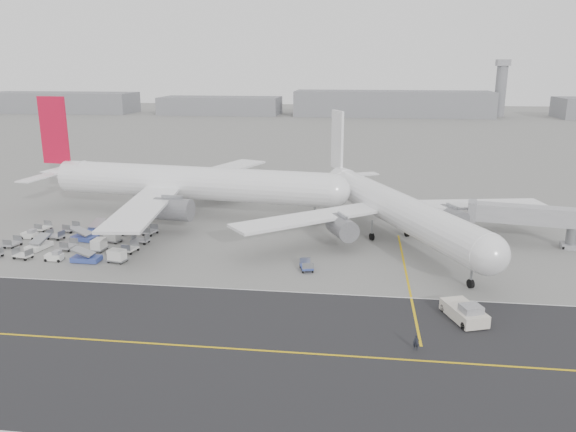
# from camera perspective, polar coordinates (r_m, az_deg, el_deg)

# --- Properties ---
(ground) EXTENTS (700.00, 700.00, 0.00)m
(ground) POSITION_cam_1_polar(r_m,az_deg,el_deg) (78.81, -10.14, -6.46)
(ground) COLOR gray
(ground) RESTS_ON ground
(taxiway) EXTENTS (220.00, 59.00, 0.03)m
(taxiway) POSITION_cam_1_polar(r_m,az_deg,el_deg) (61.82, -10.63, -12.80)
(taxiway) COLOR #27272A
(taxiway) RESTS_ON ground
(horizon_buildings) EXTENTS (520.00, 28.00, 28.00)m
(horizon_buildings) POSITION_cam_1_polar(r_m,az_deg,el_deg) (331.03, 8.70, 10.03)
(horizon_buildings) COLOR gray
(horizon_buildings) RESTS_ON ground
(control_tower) EXTENTS (7.00, 7.00, 31.25)m
(control_tower) POSITION_cam_1_polar(r_m,az_deg,el_deg) (343.69, 20.81, 12.14)
(control_tower) COLOR gray
(control_tower) RESTS_ON ground
(airliner_a) EXTENTS (65.24, 64.17, 22.56)m
(airliner_a) POSITION_cam_1_polar(r_m,az_deg,el_deg) (111.13, -10.47, 3.37)
(airliner_a) COLOR white
(airliner_a) RESTS_ON ground
(airliner_b) EXTENTS (52.41, 53.73, 19.71)m
(airliner_b) POSITION_cam_1_polar(r_m,az_deg,el_deg) (95.60, 10.51, 0.96)
(airliner_b) COLOR white
(airliner_b) RESTS_ON ground
(pushback_tug) EXTENTS (5.00, 8.33, 2.37)m
(pushback_tug) POSITION_cam_1_polar(r_m,az_deg,el_deg) (68.99, 17.52, -9.31)
(pushback_tug) COLOR beige
(pushback_tug) RESTS_ON ground
(jet_bridge) EXTENTS (17.90, 6.34, 6.67)m
(jet_bridge) POSITION_cam_1_polar(r_m,az_deg,el_deg) (99.35, 22.80, -0.07)
(jet_bridge) COLOR gray
(jet_bridge) RESTS_ON ground
(gse_cluster) EXTENTS (30.36, 25.21, 2.09)m
(gse_cluster) POSITION_cam_1_polar(r_m,az_deg,el_deg) (98.44, -20.60, -2.80)
(gse_cluster) COLOR #A2A2A8
(gse_cluster) RESTS_ON ground
(stray_dolly) EXTENTS (2.28, 2.99, 1.63)m
(stray_dolly) POSITION_cam_1_polar(r_m,az_deg,el_deg) (81.23, 1.89, -5.55)
(stray_dolly) COLOR silver
(stray_dolly) RESTS_ON ground
(ground_crew_a) EXTENTS (0.67, 0.52, 1.65)m
(ground_crew_a) POSITION_cam_1_polar(r_m,az_deg,el_deg) (61.11, 12.89, -12.43)
(ground_crew_a) COLOR black
(ground_crew_a) RESTS_ON ground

